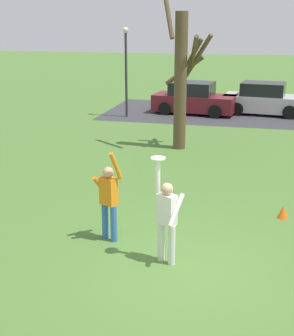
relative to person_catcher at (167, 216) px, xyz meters
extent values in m
plane|color=#4C7533|center=(0.38, -0.18, -0.98)|extent=(120.00, 120.00, 0.00)
cylinder|color=silver|center=(0.12, -0.06, -0.57)|extent=(0.14, 0.14, 0.82)
cylinder|color=silver|center=(-0.12, 0.06, -0.57)|extent=(0.14, 0.14, 0.82)
cube|color=silver|center=(0.00, 0.00, 0.14)|extent=(0.42, 0.36, 0.60)
sphere|color=tan|center=(0.00, 0.00, 0.55)|extent=(0.23, 0.23, 0.23)
cylinder|color=silver|center=(0.20, -0.10, 0.19)|extent=(0.27, 0.46, 0.59)
cylinder|color=silver|center=(-0.20, 0.10, 0.77)|extent=(0.09, 0.09, 0.66)
cylinder|color=#3366B7|center=(-1.50, 0.76, -0.57)|extent=(0.14, 0.14, 0.82)
cylinder|color=#3366B7|center=(-1.27, 0.64, -0.57)|extent=(0.14, 0.14, 0.82)
cube|color=orange|center=(-1.39, 0.70, 0.14)|extent=(0.42, 0.36, 0.60)
sphere|color=tan|center=(-1.39, 0.70, 0.55)|extent=(0.23, 0.23, 0.23)
cylinder|color=orange|center=(-1.59, 0.80, 0.19)|extent=(0.27, 0.46, 0.59)
cylinder|color=orange|center=(-1.19, 0.60, 0.74)|extent=(0.21, 0.33, 0.65)
cylinder|color=white|center=(-0.20, 0.10, 1.11)|extent=(0.28, 0.28, 0.02)
cube|color=maroon|center=(-1.58, 15.55, -0.43)|extent=(4.28, 2.27, 0.80)
cube|color=black|center=(-1.73, 15.57, 0.29)|extent=(2.28, 1.88, 0.64)
cylinder|color=black|center=(-0.21, 16.30, -0.65)|extent=(0.68, 0.30, 0.66)
cylinder|color=black|center=(-0.42, 14.49, -0.65)|extent=(0.68, 0.30, 0.66)
cylinder|color=black|center=(-2.73, 16.60, -0.65)|extent=(0.68, 0.30, 0.66)
cylinder|color=black|center=(-2.95, 14.80, -0.65)|extent=(0.68, 0.30, 0.66)
cube|color=#BCBCC1|center=(1.93, 16.18, -0.43)|extent=(4.28, 2.27, 0.80)
cube|color=black|center=(1.78, 16.20, 0.29)|extent=(2.28, 1.88, 0.64)
cylinder|color=black|center=(3.30, 16.93, -0.65)|extent=(0.68, 0.30, 0.66)
cylinder|color=black|center=(3.08, 15.12, -0.65)|extent=(0.68, 0.30, 0.66)
cylinder|color=black|center=(0.77, 17.23, -0.65)|extent=(0.68, 0.30, 0.66)
cylinder|color=black|center=(0.56, 15.42, -0.65)|extent=(0.68, 0.30, 0.66)
cube|color=#38383D|center=(2.22, 15.90, -0.98)|extent=(16.67, 6.40, 0.01)
cylinder|color=brown|center=(-1.19, 8.61, 1.45)|extent=(0.45, 0.45, 4.86)
cylinder|color=brown|center=(-1.17, 9.29, 1.80)|extent=(1.45, 0.22, 1.13)
cylinder|color=brown|center=(-0.75, 9.19, 2.19)|extent=(1.35, 1.09, 1.91)
cylinder|color=brown|center=(-1.64, 8.36, 3.86)|extent=(0.70, 1.08, 1.81)
cylinder|color=brown|center=(-0.96, 9.06, 2.14)|extent=(1.09, 0.67, 1.70)
cylinder|color=brown|center=(-0.76, 8.75, 2.55)|extent=(0.46, 1.04, 1.15)
cylinder|color=#2D2D33|center=(-4.71, 13.90, 1.02)|extent=(0.12, 0.12, 4.00)
sphere|color=silver|center=(-4.71, 13.90, 3.14)|extent=(0.28, 0.28, 0.28)
cone|color=orange|center=(2.32, 2.76, -0.82)|extent=(0.26, 0.26, 0.32)
camera|label=1|loc=(1.54, -8.14, 3.57)|focal=50.12mm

